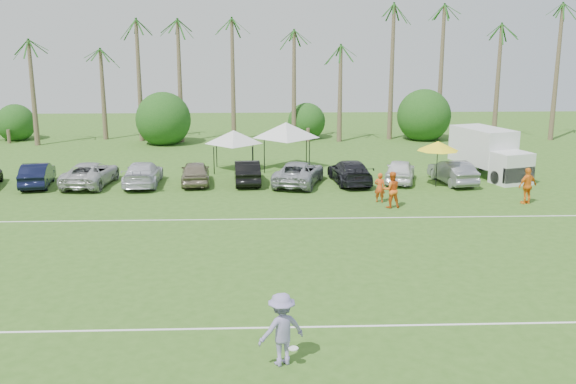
{
  "coord_description": "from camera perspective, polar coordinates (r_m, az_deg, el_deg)",
  "views": [
    {
      "loc": [
        2.18,
        -15.84,
        8.48
      ],
      "look_at": [
        3.32,
        12.9,
        1.6
      ],
      "focal_mm": 40.0,
      "sensor_mm": 36.0,
      "label": 1
    }
  ],
  "objects": [
    {
      "name": "frisbee_player",
      "position": [
        17.34,
        -0.57,
        -12.1
      ],
      "size": [
        1.49,
        1.21,
        2.01
      ],
      "rotation": [
        0.0,
        0.0,
        3.56
      ],
      "color": "#877CB1",
      "rests_on": "ground"
    },
    {
      "name": "palm_tree_1",
      "position": [
        57.16,
        -22.41,
        12.34
      ],
      "size": [
        2.4,
        2.4,
        9.9
      ],
      "color": "brown",
      "rests_on": "ground"
    },
    {
      "name": "palm_tree_5",
      "position": [
        53.89,
        -4.7,
        13.28
      ],
      "size": [
        2.4,
        2.4,
        9.9
      ],
      "color": "brown",
      "rests_on": "ground"
    },
    {
      "name": "canopy_tent_left",
      "position": [
        42.22,
        -4.86,
        5.49
      ],
      "size": [
        3.84,
        3.84,
        3.11
      ],
      "color": "black",
      "rests_on": "ground"
    },
    {
      "name": "parked_car_3",
      "position": [
        39.02,
        -12.77,
        1.62
      ],
      "size": [
        2.12,
        4.9,
        1.41
      ],
      "primitive_type": "imported",
      "rotation": [
        0.0,
        0.0,
        3.17
      ],
      "color": "silver",
      "rests_on": "ground"
    },
    {
      "name": "sideline_player_b",
      "position": [
        33.32,
        9.17,
        0.21
      ],
      "size": [
        0.98,
        0.8,
        1.89
      ],
      "primitive_type": "imported",
      "rotation": [
        0.0,
        0.0,
        3.24
      ],
      "color": "orange",
      "rests_on": "ground"
    },
    {
      "name": "parked_car_6",
      "position": [
        38.22,
        0.96,
        1.71
      ],
      "size": [
        3.62,
        5.5,
        1.41
      ],
      "primitive_type": "imported",
      "rotation": [
        0.0,
        0.0,
        2.87
      ],
      "color": "#95979E",
      "rests_on": "ground"
    },
    {
      "name": "bush_tree_1",
      "position": [
        55.85,
        -10.73,
        6.35
      ],
      "size": [
        4.0,
        4.0,
        4.0
      ],
      "color": "brown",
      "rests_on": "ground"
    },
    {
      "name": "ground",
      "position": [
        18.1,
        -9.22,
        -14.68
      ],
      "size": [
        120.0,
        120.0,
        0.0
      ],
      "primitive_type": "plane",
      "color": "#355E1C",
      "rests_on": "ground"
    },
    {
      "name": "bush_tree_0",
      "position": [
        59.17,
        -23.35,
        5.88
      ],
      "size": [
        4.0,
        4.0,
        4.0
      ],
      "color": "brown",
      "rests_on": "ground"
    },
    {
      "name": "market_umbrella",
      "position": [
        38.33,
        13.18,
        4.01
      ],
      "size": [
        2.43,
        2.43,
        2.7
      ],
      "color": "black",
      "rests_on": "ground"
    },
    {
      "name": "palm_tree_3",
      "position": [
        54.82,
        -13.41,
        14.76
      ],
      "size": [
        2.4,
        2.4,
        11.9
      ],
      "color": "brown",
      "rests_on": "ground"
    },
    {
      "name": "parked_car_5",
      "position": [
        38.62,
        -3.66,
        1.81
      ],
      "size": [
        1.76,
        4.35,
        1.41
      ],
      "primitive_type": "imported",
      "rotation": [
        0.0,
        0.0,
        3.21
      ],
      "color": "black",
      "rests_on": "ground"
    },
    {
      "name": "parked_car_1",
      "position": [
        40.56,
        -21.4,
        1.46
      ],
      "size": [
        2.14,
        4.45,
        1.41
      ],
      "primitive_type": "imported",
      "rotation": [
        0.0,
        0.0,
        3.3
      ],
      "color": "black",
      "rests_on": "ground"
    },
    {
      "name": "field_lines",
      "position": [
        25.4,
        -7.1,
        -6.15
      ],
      "size": [
        80.0,
        12.1,
        0.01
      ],
      "color": "white",
      "rests_on": "ground"
    },
    {
      "name": "palm_tree_6",
      "position": [
        53.88,
        -0.33,
        14.23
      ],
      "size": [
        2.4,
        2.4,
        10.9
      ],
      "color": "brown",
      "rests_on": "ground"
    },
    {
      "name": "parked_car_2",
      "position": [
        39.75,
        -17.14,
        1.57
      ],
      "size": [
        2.74,
        5.23,
        1.41
      ],
      "primitive_type": "imported",
      "rotation": [
        0.0,
        0.0,
        3.06
      ],
      "color": "#AEAEAF",
      "rests_on": "ground"
    },
    {
      "name": "parked_car_7",
      "position": [
        38.73,
        5.51,
        1.81
      ],
      "size": [
        2.48,
        5.03,
        1.41
      ],
      "primitive_type": "imported",
      "rotation": [
        0.0,
        0.0,
        3.25
      ],
      "color": "black",
      "rests_on": "ground"
    },
    {
      "name": "box_truck",
      "position": [
        42.2,
        17.48,
        3.45
      ],
      "size": [
        3.85,
        6.19,
        2.99
      ],
      "rotation": [
        0.0,
        0.0,
        0.31
      ],
      "color": "silver",
      "rests_on": "ground"
    },
    {
      "name": "bush_tree_3",
      "position": [
        56.95,
        11.88,
        6.43
      ],
      "size": [
        4.0,
        4.0,
        4.0
      ],
      "color": "brown",
      "rests_on": "ground"
    },
    {
      "name": "palm_tree_10",
      "position": [
        57.73,
        19.44,
        13.44
      ],
      "size": [
        2.4,
        2.4,
        10.9
      ],
      "color": "brown",
      "rests_on": "ground"
    },
    {
      "name": "sideline_player_a",
      "position": [
        34.35,
        8.16,
        0.39
      ],
      "size": [
        0.68,
        0.57,
        1.6
      ],
      "primitive_type": "imported",
      "rotation": [
        0.0,
        0.0,
        2.77
      ],
      "color": "#E04D18",
      "rests_on": "ground"
    },
    {
      "name": "parked_car_8",
      "position": [
        39.44,
        9.92,
        1.88
      ],
      "size": [
        2.7,
        4.42,
        1.41
      ],
      "primitive_type": "imported",
      "rotation": [
        0.0,
        0.0,
        2.87
      ],
      "color": "white",
      "rests_on": "ground"
    },
    {
      "name": "palm_tree_4",
      "position": [
        54.2,
        -9.01,
        12.24
      ],
      "size": [
        2.4,
        2.4,
        8.9
      ],
      "color": "brown",
      "rests_on": "ground"
    },
    {
      "name": "palm_tree_9",
      "position": [
        56.12,
        14.49,
        12.91
      ],
      "size": [
        2.4,
        2.4,
        9.9
      ],
      "color": "brown",
      "rests_on": "ground"
    },
    {
      "name": "palm_tree_8",
      "position": [
        54.93,
        9.32,
        12.24
      ],
      "size": [
        2.4,
        2.4,
        8.9
      ],
      "color": "brown",
      "rests_on": "ground"
    },
    {
      "name": "palm_tree_2",
      "position": [
        55.68,
        -17.52,
        13.61
      ],
      "size": [
        2.4,
        2.4,
        10.9
      ],
      "color": "brown",
      "rests_on": "ground"
    },
    {
      "name": "canopy_tent_right",
      "position": [
        42.58,
        -0.17,
        6.21
      ],
      "size": [
        4.49,
        4.49,
        3.63
      ],
      "color": "black",
      "rests_on": "ground"
    },
    {
      "name": "bush_tree_2",
      "position": [
        55.38,
        1.73,
        6.52
      ],
      "size": [
        4.0,
        4.0,
        4.0
      ],
      "color": "brown",
      "rests_on": "ground"
    },
    {
      "name": "palm_tree_11",
      "position": [
        59.31,
        23.2,
        13.94
      ],
      "size": [
        2.4,
        2.4,
        11.9
      ],
      "color": "brown",
      "rests_on": "ground"
    },
    {
      "name": "palm_tree_7",
      "position": [
        54.18,
        4.05,
        15.1
      ],
      "size": [
        2.4,
        2.4,
        11.9
      ],
      "color": "brown",
      "rests_on": "ground"
    },
    {
      "name": "parked_car_4",
      "position": [
        38.73,
        -8.23,
        1.73
      ],
      "size": [
        2.02,
        4.26,
        1.41
      ],
      "primitive_type": "imported",
      "rotation": [
        0.0,
        0.0,
        3.23
      ],
      "color": "#7C715A",
      "rests_on": "ground"
    },
    {
      "name": "sideline_player_c",
      "position": [
        35.94,
        20.52,
        0.52
      ],
      "size": [
        1.23,
        0.84,
        1.93
      ],
      "primitive_type": "imported",
      "rotation": [
        0.0,
        0.0,
        3.5
      ],
      "color": "orange",
      "rests_on": "ground"
    },
    {
      "name": "parked_car_9",
      "position": [
        39.76,
        14.42,
        1.74
      ],
      "size": [
        2.12,
        4.44,
        1.41
      ],
      "primitive_type": "imported",
      "rotation": [
        0.0,
        0.0,
        3.29
      ],
      "color": "slate",
      "rests_on": "ground"
    }
  ]
}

